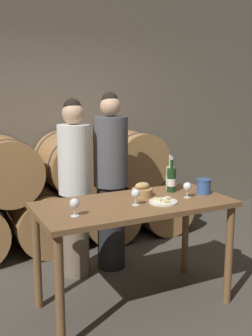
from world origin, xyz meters
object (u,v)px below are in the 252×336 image
at_px(bread_basket, 142,191).
at_px(wine_glass_left, 136,194).
at_px(person_left, 75,186).
at_px(cheese_plate, 163,202).
at_px(blue_crock, 204,186).
at_px(wine_glass_far_left, 74,204).
at_px(wine_bottle_white, 170,177).
at_px(wine_glass_center, 187,187).
at_px(tasting_table, 134,217).
at_px(wine_bottle_red, 171,180).
at_px(person_right, 111,181).

distance_m(bread_basket, wine_glass_left, 0.28).
bearing_deg(wine_glass_left, person_left, 104.03).
height_order(cheese_plate, wine_glass_left, wine_glass_left).
bearing_deg(person_left, blue_crock, -40.95).
distance_m(blue_crock, bread_basket, 0.54).
xyz_separation_m(cheese_plate, wine_glass_far_left, (-0.74, -0.02, 0.08)).
relative_size(wine_bottle_white, wine_glass_center, 2.35).
height_order(tasting_table, cheese_plate, cheese_plate).
distance_m(tasting_table, wine_glass_center, 0.51).
xyz_separation_m(wine_bottle_white, wine_glass_far_left, (-1.03, -0.38, -0.01)).
distance_m(wine_bottle_white, cheese_plate, 0.47).
relative_size(wine_bottle_red, wine_glass_far_left, 2.37).
height_order(person_right, wine_glass_center, person_right).
relative_size(tasting_table, cheese_plate, 6.90).
relative_size(wine_bottle_white, bread_basket, 1.76).
distance_m(tasting_table, person_left, 0.80).
distance_m(tasting_table, wine_glass_left, 0.23).
xyz_separation_m(person_right, wine_bottle_white, (0.36, -0.51, 0.10)).
xyz_separation_m(blue_crock, wine_glass_far_left, (-1.20, -0.11, 0.02)).
bearing_deg(person_left, wine_bottle_red, -41.40).
bearing_deg(wine_bottle_white, wine_glass_center, -96.09).
bearing_deg(tasting_table, wine_glass_center, -9.20).
distance_m(person_left, wine_bottle_white, 0.89).
xyz_separation_m(bread_basket, wine_glass_left, (-0.17, -0.22, 0.04)).
relative_size(wine_bottle_red, bread_basket, 1.77).
relative_size(bread_basket, wine_glass_center, 1.34).
bearing_deg(wine_glass_center, blue_crock, 12.95).
height_order(wine_bottle_white, cheese_plate, wine_bottle_white).
bearing_deg(wine_glass_far_left, blue_crock, 5.12).
bearing_deg(wine_glass_far_left, person_right, 52.73).
bearing_deg(person_right, tasting_table, -99.92).
distance_m(bread_basket, wine_glass_center, 0.38).
height_order(wine_bottle_red, cheese_plate, wine_bottle_red).
relative_size(person_left, wine_glass_left, 13.00).
distance_m(person_left, wine_glass_far_left, 0.94).
distance_m(person_left, cheese_plate, 0.97).
distance_m(tasting_table, wine_glass_far_left, 0.60).
height_order(wine_bottle_white, wine_glass_far_left, wine_bottle_white).
height_order(wine_bottle_red, wine_glass_far_left, wine_bottle_red).
bearing_deg(tasting_table, wine_bottle_red, 18.67).
bearing_deg(wine_bottle_red, blue_crock, -39.46).
bearing_deg(wine_bottle_red, bread_basket, -176.89).
bearing_deg(wine_bottle_red, wine_glass_far_left, -163.89).
distance_m(wine_bottle_red, wine_glass_center, 0.22).
relative_size(person_left, bread_basket, 9.73).
xyz_separation_m(wine_glass_left, wine_glass_center, (0.49, 0.01, 0.00)).
bearing_deg(person_right, wine_bottle_white, -54.70).
bearing_deg(tasting_table, wine_bottle_white, 26.60).
bearing_deg(wine_glass_left, wine_bottle_red, 26.12).
bearing_deg(wine_glass_center, wine_bottle_white, 83.91).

